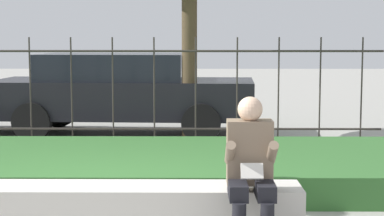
% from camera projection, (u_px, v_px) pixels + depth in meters
% --- Properties ---
extents(stone_bench, '(3.16, 0.50, 0.42)m').
position_uv_depth(stone_bench, '(121.00, 212.00, 5.62)').
color(stone_bench, beige).
rests_on(stone_bench, ground_plane).
extents(person_seated_reader, '(0.42, 0.73, 1.22)m').
position_uv_depth(person_seated_reader, '(250.00, 166.00, 5.28)').
color(person_seated_reader, black).
rests_on(person_seated_reader, ground_plane).
extents(grass_berm, '(9.43, 2.67, 0.34)m').
position_uv_depth(grass_berm, '(117.00, 167.00, 7.65)').
color(grass_berm, '#33662D').
rests_on(grass_berm, ground_plane).
extents(iron_fence, '(7.43, 0.03, 1.72)m').
position_uv_depth(iron_fence, '(134.00, 92.00, 9.58)').
color(iron_fence, '#332D28').
rests_on(iron_fence, ground_plane).
extents(car_parked_center, '(4.62, 2.07, 1.43)m').
position_uv_depth(car_parked_center, '(122.00, 91.00, 11.32)').
color(car_parked_center, black).
rests_on(car_parked_center, ground_plane).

